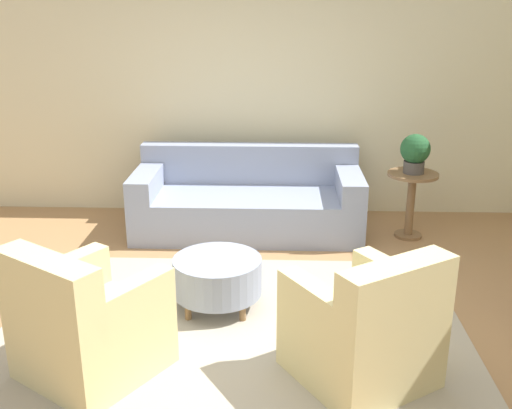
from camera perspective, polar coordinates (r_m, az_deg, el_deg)
The scene contains 9 objects.
ground_plane at distance 4.50m, azimuth -2.21°, elevation -11.34°, with size 16.00×16.00×0.00m, color #AD7F51.
wall_back at distance 6.57m, azimuth -0.64°, elevation 11.30°, with size 9.12×0.12×2.80m.
rug at distance 4.50m, azimuth -2.21°, elevation -11.29°, with size 3.37×2.29×0.01m.
couch at distance 6.14m, azimuth -0.76°, elevation 0.20°, with size 2.28×0.97×0.83m.
armchair_left at distance 3.94m, azimuth -15.93°, elevation -11.01°, with size 1.04×1.04×0.88m.
armchair_right at distance 3.80m, azimuth 10.41°, elevation -11.76°, with size 1.04×1.04×0.88m.
ottoman_table at distance 4.61m, azimuth -3.69°, elevation -6.81°, with size 0.68×0.68×0.40m.
side_table at distance 6.11m, azimuth 14.58°, elevation 0.95°, with size 0.49×0.49×0.67m.
potted_plant_on_side_table at distance 6.00m, azimuth 14.91°, elevation 4.86°, with size 0.29×0.29×0.38m.
Camera 1 is at (0.32, -3.88, 2.27)m, focal length 42.00 mm.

